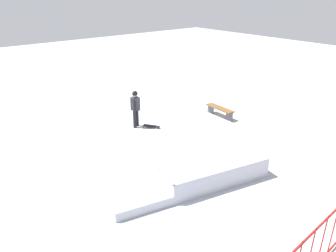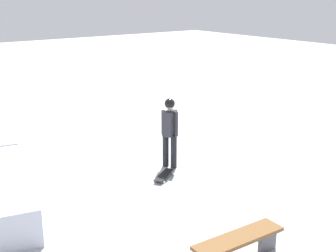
% 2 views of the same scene
% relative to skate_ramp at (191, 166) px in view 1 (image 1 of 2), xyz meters
% --- Properties ---
extents(ground_plane, '(60.00, 60.00, 0.00)m').
position_rel_skate_ramp_xyz_m(ground_plane, '(-0.28, -1.15, -0.32)').
color(ground_plane, '#B2B7C1').
extents(skate_ramp, '(5.85, 3.76, 0.74)m').
position_rel_skate_ramp_xyz_m(skate_ramp, '(0.00, 0.00, 0.00)').
color(skate_ramp, silver).
rests_on(skate_ramp, ground).
extents(skater, '(0.40, 0.44, 1.73)m').
position_rel_skate_ramp_xyz_m(skater, '(-0.87, -4.63, 0.69)').
color(skater, black).
rests_on(skater, ground).
extents(skateboard, '(0.60, 0.78, 0.09)m').
position_rel_skate_ramp_xyz_m(skateboard, '(-1.36, -4.09, -0.24)').
color(skateboard, black).
rests_on(skateboard, ground).
extents(park_bench, '(0.48, 1.66, 0.48)m').
position_rel_skate_ramp_xyz_m(park_bench, '(-4.79, -3.03, 0.04)').
color(park_bench, brown).
rests_on(park_bench, ground).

